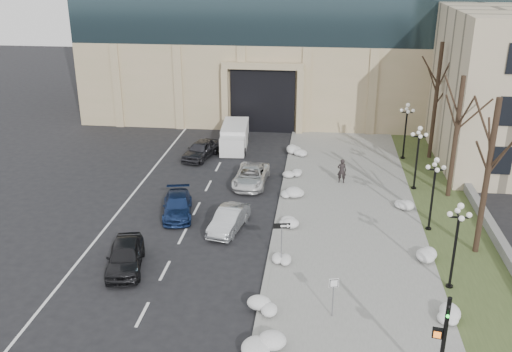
# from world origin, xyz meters

# --- Properties ---
(sidewalk) EXTENTS (9.00, 40.00, 0.12)m
(sidewalk) POSITION_xyz_m (3.50, 14.00, 0.06)
(sidewalk) COLOR gray
(sidewalk) RESTS_ON ground
(curb) EXTENTS (0.30, 40.00, 0.14)m
(curb) POSITION_xyz_m (-1.00, 14.00, 0.07)
(curb) COLOR gray
(curb) RESTS_ON ground
(grass_strip) EXTENTS (4.00, 40.00, 0.10)m
(grass_strip) POSITION_xyz_m (10.00, 14.00, 0.05)
(grass_strip) COLOR #394623
(grass_strip) RESTS_ON ground
(stone_wall) EXTENTS (0.50, 30.00, 0.70)m
(stone_wall) POSITION_xyz_m (12.00, 16.00, 0.35)
(stone_wall) COLOR gray
(stone_wall) RESTS_ON ground
(car_a) EXTENTS (2.71, 4.76, 1.52)m
(car_a) POSITION_xyz_m (-8.63, 5.99, 0.76)
(car_a) COLOR black
(car_a) RESTS_ON ground
(car_b) EXTENTS (2.22, 4.36, 1.37)m
(car_b) POSITION_xyz_m (-3.85, 11.18, 0.69)
(car_b) COLOR #AAAEB2
(car_b) RESTS_ON ground
(car_c) EXTENTS (2.72, 4.76, 1.30)m
(car_c) POSITION_xyz_m (-7.50, 12.89, 0.65)
(car_c) COLOR navy
(car_c) RESTS_ON ground
(car_d) EXTENTS (2.45, 4.99, 1.36)m
(car_d) POSITION_xyz_m (-3.43, 18.63, 0.68)
(car_d) COLOR silver
(car_d) RESTS_ON ground
(car_e) EXTENTS (2.84, 4.70, 1.50)m
(car_e) POSITION_xyz_m (-8.26, 23.82, 0.75)
(car_e) COLOR #2E2D32
(car_e) RESTS_ON ground
(pedestrian) EXTENTS (0.68, 0.46, 1.82)m
(pedestrian) POSITION_xyz_m (3.15, 19.51, 1.03)
(pedestrian) COLOR black
(pedestrian) RESTS_ON sidewalk
(box_truck) EXTENTS (2.54, 6.24, 1.94)m
(box_truck) POSITION_xyz_m (-5.92, 26.98, 0.94)
(box_truck) COLOR silver
(box_truck) RESTS_ON ground
(one_way_sign) EXTENTS (0.96, 0.28, 2.54)m
(one_way_sign) POSITION_xyz_m (-0.19, 7.32, 2.10)
(one_way_sign) COLOR slate
(one_way_sign) RESTS_ON ground
(keep_sign) EXTENTS (0.45, 0.15, 2.12)m
(keep_sign) POSITION_xyz_m (2.37, 2.77, 1.56)
(keep_sign) COLOR slate
(keep_sign) RESTS_ON ground
(traffic_signal) EXTENTS (0.73, 0.97, 4.27)m
(traffic_signal) POSITION_xyz_m (6.35, -1.54, 2.12)
(traffic_signal) COLOR black
(traffic_signal) RESTS_ON ground
(snow_clump_b) EXTENTS (1.10, 1.60, 0.36)m
(snow_clump_b) POSITION_xyz_m (-0.79, 3.03, 0.30)
(snow_clump_b) COLOR silver
(snow_clump_b) RESTS_ON sidewalk
(snow_clump_c) EXTENTS (1.10, 1.60, 0.36)m
(snow_clump_c) POSITION_xyz_m (-0.45, 7.32, 0.30)
(snow_clump_c) COLOR silver
(snow_clump_c) RESTS_ON sidewalk
(snow_clump_d) EXTENTS (1.10, 1.60, 0.36)m
(snow_clump_d) POSITION_xyz_m (-0.50, 11.89, 0.30)
(snow_clump_d) COLOR silver
(snow_clump_d) RESTS_ON sidewalk
(snow_clump_e) EXTENTS (1.10, 1.60, 0.36)m
(snow_clump_e) POSITION_xyz_m (-0.31, 16.21, 0.30)
(snow_clump_e) COLOR silver
(snow_clump_e) RESTS_ON sidewalk
(snow_clump_f) EXTENTS (1.10, 1.60, 0.36)m
(snow_clump_f) POSITION_xyz_m (-0.43, 20.58, 0.30)
(snow_clump_f) COLOR silver
(snow_clump_f) RESTS_ON sidewalk
(snow_clump_g) EXTENTS (1.10, 1.60, 0.36)m
(snow_clump_g) POSITION_xyz_m (-0.32, 25.51, 0.30)
(snow_clump_g) COLOR silver
(snow_clump_g) RESTS_ON sidewalk
(snow_clump_h) EXTENTS (1.10, 1.60, 0.36)m
(snow_clump_h) POSITION_xyz_m (7.64, 2.99, 0.30)
(snow_clump_h) COLOR silver
(snow_clump_h) RESTS_ON sidewalk
(snow_clump_i) EXTENTS (1.10, 1.60, 0.36)m
(snow_clump_i) POSITION_xyz_m (7.38, 8.68, 0.30)
(snow_clump_i) COLOR silver
(snow_clump_i) RESTS_ON sidewalk
(snow_clump_j) EXTENTS (1.10, 1.60, 0.36)m
(snow_clump_j) POSITION_xyz_m (7.31, 15.24, 0.30)
(snow_clump_j) COLOR silver
(snow_clump_j) RESTS_ON sidewalk
(snow_clump_k) EXTENTS (1.10, 1.60, 0.36)m
(snow_clump_k) POSITION_xyz_m (-0.59, -0.01, 0.30)
(snow_clump_k) COLOR silver
(snow_clump_k) RESTS_ON sidewalk
(snow_clump_l) EXTENTS (1.10, 1.60, 0.36)m
(snow_clump_l) POSITION_xyz_m (-0.73, 25.88, 0.30)
(snow_clump_l) COLOR silver
(snow_clump_l) RESTS_ON sidewalk
(lamppost_a) EXTENTS (1.18, 1.18, 4.76)m
(lamppost_a) POSITION_xyz_m (8.30, 6.00, 3.07)
(lamppost_a) COLOR black
(lamppost_a) RESTS_ON ground
(lamppost_b) EXTENTS (1.18, 1.18, 4.76)m
(lamppost_b) POSITION_xyz_m (8.30, 12.50, 3.07)
(lamppost_b) COLOR black
(lamppost_b) RESTS_ON ground
(lamppost_c) EXTENTS (1.18, 1.18, 4.76)m
(lamppost_c) POSITION_xyz_m (8.30, 19.00, 3.07)
(lamppost_c) COLOR black
(lamppost_c) RESTS_ON ground
(lamppost_d) EXTENTS (1.18, 1.18, 4.76)m
(lamppost_d) POSITION_xyz_m (8.30, 25.50, 3.07)
(lamppost_d) COLOR black
(lamppost_d) RESTS_ON ground
(tree_near) EXTENTS (3.20, 3.20, 9.00)m
(tree_near) POSITION_xyz_m (10.50, 10.00, 5.83)
(tree_near) COLOR black
(tree_near) RESTS_ON ground
(tree_mid) EXTENTS (3.20, 3.20, 8.50)m
(tree_mid) POSITION_xyz_m (10.50, 18.00, 5.50)
(tree_mid) COLOR black
(tree_mid) RESTS_ON ground
(tree_far) EXTENTS (3.20, 3.20, 9.50)m
(tree_far) POSITION_xyz_m (10.50, 26.00, 6.15)
(tree_far) COLOR black
(tree_far) RESTS_ON ground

